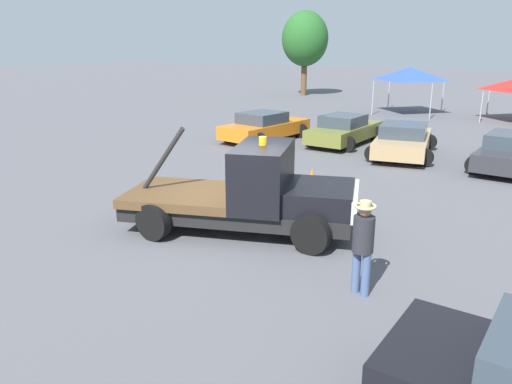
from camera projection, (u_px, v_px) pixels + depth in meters
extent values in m
plane|color=#545459|center=(239.00, 230.00, 12.33)|extent=(160.00, 160.00, 0.00)
cube|color=black|center=(238.00, 209.00, 12.17)|extent=(5.81, 3.58, 0.35)
cube|color=black|center=(320.00, 197.00, 11.64)|extent=(2.04, 2.26, 0.55)
cube|color=silver|center=(355.00, 201.00, 11.48)|extent=(0.73, 1.92, 0.50)
cube|color=black|center=(263.00, 175.00, 11.79)|extent=(1.83, 2.47, 1.45)
cube|color=brown|center=(185.00, 195.00, 12.37)|extent=(3.28, 2.94, 0.22)
cylinder|color=black|center=(163.00, 159.00, 12.22)|extent=(1.17, 0.48, 1.63)
cylinder|color=orange|center=(263.00, 141.00, 11.55)|extent=(0.18, 0.18, 0.20)
cylinder|color=black|center=(320.00, 205.00, 12.79)|extent=(0.88, 0.26, 0.88)
cylinder|color=black|center=(311.00, 234.00, 10.83)|extent=(0.88, 0.26, 0.88)
cylinder|color=black|center=(185.00, 196.00, 13.54)|extent=(0.88, 0.26, 0.88)
cylinder|color=black|center=(153.00, 222.00, 11.59)|extent=(0.88, 0.26, 0.88)
cylinder|color=black|center=(465.00, 346.00, 7.03)|extent=(0.68, 0.22, 0.68)
cylinder|color=#475B84|center=(366.00, 275.00, 9.01)|extent=(0.16, 0.16, 0.84)
cylinder|color=#475B84|center=(356.00, 271.00, 9.16)|extent=(0.16, 0.16, 0.84)
cylinder|color=#28282D|center=(363.00, 234.00, 8.87)|extent=(0.38, 0.38, 0.66)
sphere|color=#A87A56|center=(365.00, 210.00, 8.74)|extent=(0.23, 0.23, 0.23)
torus|color=tan|center=(365.00, 206.00, 8.72)|extent=(0.40, 0.40, 0.06)
cylinder|color=tan|center=(366.00, 204.00, 8.70)|extent=(0.20, 0.20, 0.10)
cube|color=orange|center=(265.00, 129.00, 23.38)|extent=(2.67, 4.88, 0.60)
cube|color=#333D47|center=(262.00, 118.00, 23.05)|extent=(1.99, 2.20, 0.50)
cylinder|color=black|center=(271.00, 127.00, 25.14)|extent=(0.68, 0.22, 0.68)
cylinder|color=black|center=(300.00, 131.00, 24.02)|extent=(0.68, 0.22, 0.68)
cylinder|color=black|center=(228.00, 135.00, 22.85)|extent=(0.68, 0.22, 0.68)
cylinder|color=black|center=(259.00, 140.00, 21.72)|extent=(0.68, 0.22, 0.68)
cube|color=olive|center=(345.00, 132.00, 22.51)|extent=(2.15, 4.67, 0.60)
cube|color=#333D47|center=(343.00, 121.00, 22.17)|extent=(1.73, 2.03, 0.50)
cylinder|color=black|center=(342.00, 130.00, 24.25)|extent=(0.68, 0.22, 0.68)
cylinder|color=black|center=(376.00, 133.00, 23.31)|extent=(0.68, 0.22, 0.68)
cylinder|color=black|center=(311.00, 140.00, 21.82)|extent=(0.68, 0.22, 0.68)
cylinder|color=black|center=(347.00, 144.00, 20.88)|extent=(0.68, 0.22, 0.68)
cube|color=tan|center=(403.00, 143.00, 20.16)|extent=(2.67, 4.90, 0.60)
cube|color=#333D47|center=(404.00, 130.00, 19.79)|extent=(2.00, 2.20, 0.50)
cylinder|color=black|center=(384.00, 139.00, 21.95)|extent=(0.68, 0.22, 0.68)
cylinder|color=black|center=(428.00, 142.00, 21.31)|extent=(0.68, 0.22, 0.68)
cylinder|color=black|center=(374.00, 154.00, 19.12)|extent=(0.68, 0.22, 0.68)
cylinder|color=black|center=(424.00, 157.00, 18.49)|extent=(0.68, 0.22, 0.68)
cube|color=#2D2D33|center=(511.00, 154.00, 18.08)|extent=(2.21, 4.87, 0.60)
cube|color=#333D47|center=(512.00, 140.00, 17.74)|extent=(1.73, 2.12, 0.50)
cylinder|color=black|center=(495.00, 149.00, 19.85)|extent=(0.68, 0.22, 0.68)
cylinder|color=black|center=(475.00, 165.00, 17.36)|extent=(0.68, 0.22, 0.68)
cylinder|color=#9E9EA3|center=(373.00, 98.00, 31.39)|extent=(0.07, 0.07, 2.10)
cylinder|color=#9E9EA3|center=(431.00, 101.00, 29.66)|extent=(0.07, 0.07, 2.10)
cylinder|color=#9E9EA3|center=(389.00, 93.00, 34.32)|extent=(0.07, 0.07, 2.10)
cylinder|color=#9E9EA3|center=(443.00, 96.00, 32.59)|extent=(0.07, 0.07, 2.10)
pyramid|color=#2D4CB7|center=(410.00, 74.00, 31.57)|extent=(3.55, 3.55, 0.82)
cylinder|color=#9E9EA3|center=(481.00, 107.00, 28.38)|extent=(0.07, 0.07, 1.77)
cylinder|color=#9E9EA3|center=(488.00, 102.00, 30.97)|extent=(0.07, 0.07, 1.77)
cylinder|color=brown|center=(304.00, 81.00, 42.88)|extent=(0.49, 0.49, 2.44)
ellipsoid|color=#235B23|center=(305.00, 39.00, 41.87)|extent=(3.90, 3.90, 4.53)
cube|color=black|center=(312.00, 184.00, 16.17)|extent=(0.40, 0.40, 0.04)
cone|color=orange|center=(312.00, 177.00, 16.09)|extent=(0.36, 0.36, 0.55)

